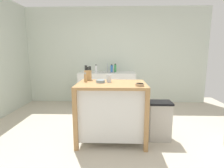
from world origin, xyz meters
The scene contains 14 objects.
ground_plane centered at (0.00, 0.00, 0.00)m, with size 6.00×6.00×0.00m, color #BCB29E.
wall_back centered at (0.00, 2.48, 1.30)m, with size 5.00×0.10×2.60m, color silver.
kitchen_island centered at (-0.04, 0.20, 0.52)m, with size 1.06×0.75×0.93m.
knife_block centered at (-0.45, 0.47, 1.02)m, with size 0.11×0.09×0.25m.
bowl_ceramic_small centered at (0.36, -0.03, 0.95)m, with size 0.12×0.12×0.04m.
bowl_ceramic_wide centered at (-0.22, 0.23, 0.95)m, with size 0.14×0.14×0.04m.
drinking_cup centered at (-0.09, 0.28, 0.99)m, with size 0.07×0.07×0.12m.
pepper_grinder centered at (-0.46, 0.28, 1.00)m, with size 0.04×0.04×0.15m.
trash_bin centered at (0.73, 0.23, 0.32)m, with size 0.36×0.28×0.63m.
sink_counter centered at (-0.23, 2.13, 0.44)m, with size 1.47×0.60×0.88m.
sink_faucet centered at (-0.23, 2.27, 0.99)m, with size 0.02×0.02×0.22m.
bottle_dish_soap centered at (-0.11, 2.18, 0.98)m, with size 0.06×0.06×0.20m.
bottle_hand_soap centered at (-0.51, 2.08, 0.98)m, with size 0.06×0.06×0.21m.
bottle_spray_cleaner centered at (-0.01, 2.23, 0.99)m, with size 0.06×0.06×0.22m.
Camera 1 is at (0.05, -2.47, 1.39)m, focal length 28.17 mm.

